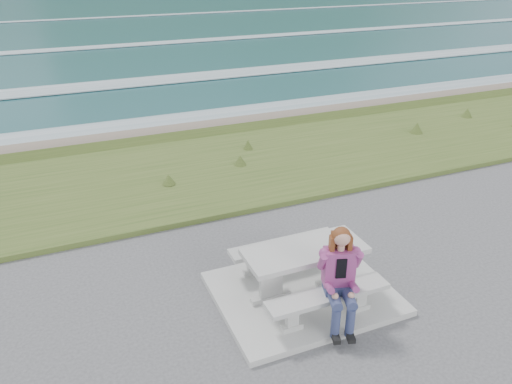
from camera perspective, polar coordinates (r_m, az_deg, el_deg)
concrete_slab at (r=7.78m, az=5.38°, el=-11.44°), size 2.60×2.10×0.10m
picnic_table at (r=7.41m, az=5.59°, el=-7.55°), size 1.80×0.75×0.75m
bench_landward at (r=7.06m, az=8.21°, el=-11.99°), size 1.80×0.35×0.45m
bench_seaward at (r=8.06m, az=3.18°, el=-6.42°), size 1.80×0.35×0.45m
grass_verge at (r=11.82m, az=-5.93°, el=2.10°), size 160.00×4.50×0.22m
shore_drop at (r=14.44m, az=-9.40°, el=6.38°), size 160.00×0.80×2.20m
ocean at (r=31.31m, az=-17.15°, el=12.90°), size 1600.00×1600.00×0.09m
seated_woman at (r=6.91m, az=9.57°, el=-11.21°), size 0.59×0.80×1.43m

